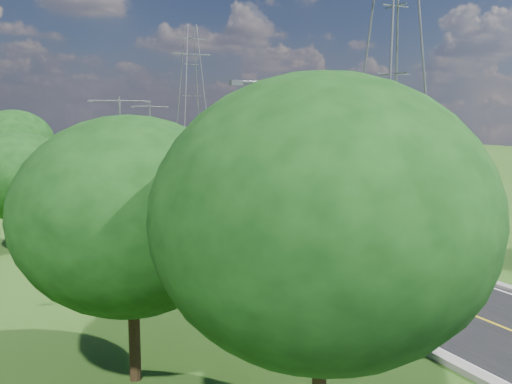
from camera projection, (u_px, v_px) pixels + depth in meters
ground at (143, 183)px, 70.40m from camera, size 260.00×260.00×0.00m
road at (132, 178)px, 75.74m from camera, size 8.00×150.00×0.06m
curb_left at (99, 178)px, 73.89m from camera, size 0.50×150.00×0.22m
curb_right at (163, 175)px, 77.57m from camera, size 0.50×150.00×0.22m
speed_limit_sign at (260, 188)px, 52.81m from camera, size 0.55×0.09×2.40m
overpass at (59, 139)px, 141.39m from camera, size 30.00×3.00×3.20m
streetlight_near_left at (295, 170)px, 24.22m from camera, size 5.90×0.25×10.00m
streetlight_mid_left at (121, 140)px, 53.63m from camera, size 5.90×0.25×10.00m
streetlight_far_right at (150, 130)px, 88.24m from camera, size 5.90×0.25×10.00m
power_tower_near at (394, 60)px, 60.21m from camera, size 9.00×6.40×28.00m
power_tower_far at (192, 89)px, 128.80m from camera, size 9.00×6.40×28.00m
tree_la at (131, 215)px, 17.28m from camera, size 7.14×7.14×8.30m
tree_lb at (18, 176)px, 34.32m from camera, size 6.30×6.30×7.33m
tree_lc at (14, 144)px, 54.24m from camera, size 7.56×7.56×8.79m
tree_le at (2, 138)px, 97.41m from camera, size 5.88×5.88×6.84m
tree_lf at (322, 220)px, 13.15m from camera, size 7.98×7.98×9.28m
tree_rb at (411, 153)px, 49.92m from camera, size 6.72×6.72×7.82m
tree_rc at (281, 148)px, 69.18m from camera, size 5.88×5.88×6.84m
tree_rd at (221, 134)px, 91.31m from camera, size 7.14×7.14×8.30m
tree_re at (163, 137)px, 111.79m from camera, size 5.46×5.46×6.35m
tree_rf at (152, 131)px, 131.05m from camera, size 6.30×6.30×7.33m
bus_outbound at (133, 163)px, 79.07m from camera, size 3.72×11.48×3.14m
bus_inbound at (174, 189)px, 53.19m from camera, size 3.04×9.80×2.69m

